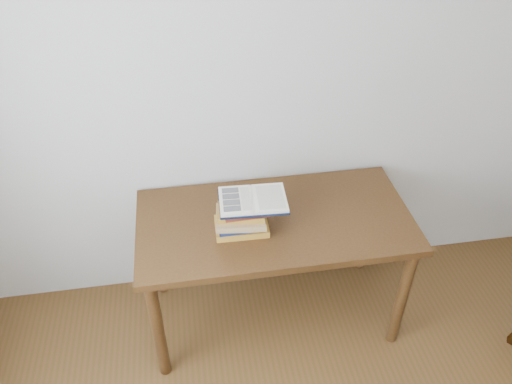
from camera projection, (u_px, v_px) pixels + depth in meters
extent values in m
cube|color=#B7B3AD|center=(283.00, 79.00, 2.42)|extent=(3.50, 0.04, 2.60)
cube|color=#412810|center=(275.00, 221.00, 2.49)|extent=(1.36, 0.68, 0.04)
cylinder|color=#412810|center=(158.00, 330.00, 2.41)|extent=(0.06, 0.06, 0.69)
cylinder|color=#412810|center=(402.00, 297.00, 2.57)|extent=(0.06, 0.06, 0.69)
cylinder|color=#412810|center=(157.00, 249.00, 2.85)|extent=(0.06, 0.06, 0.69)
cylinder|color=#412810|center=(366.00, 225.00, 3.01)|extent=(0.06, 0.06, 0.69)
cube|color=#AE9027|center=(242.00, 226.00, 2.40)|extent=(0.26, 0.17, 0.04)
cube|color=#19274B|center=(240.00, 222.00, 2.37)|extent=(0.22, 0.14, 0.03)
cube|color=#9F8C52|center=(241.00, 217.00, 2.36)|extent=(0.25, 0.21, 0.03)
cube|color=#AE9027|center=(241.00, 212.00, 2.34)|extent=(0.24, 0.17, 0.03)
cube|color=maroon|center=(245.00, 207.00, 2.32)|extent=(0.22, 0.17, 0.03)
cube|color=black|center=(253.00, 201.00, 2.32)|extent=(0.33, 0.24, 0.01)
cube|color=beige|center=(236.00, 201.00, 2.31)|extent=(0.16, 0.22, 0.01)
cube|color=beige|center=(270.00, 198.00, 2.32)|extent=(0.16, 0.22, 0.01)
cylinder|color=beige|center=(253.00, 200.00, 2.31)|extent=(0.02, 0.21, 0.01)
cube|color=black|center=(230.00, 190.00, 2.35)|extent=(0.08, 0.04, 0.00)
cube|color=black|center=(231.00, 196.00, 2.32)|extent=(0.08, 0.04, 0.00)
cube|color=black|center=(232.00, 202.00, 2.28)|extent=(0.08, 0.04, 0.00)
cube|color=black|center=(232.00, 209.00, 2.25)|extent=(0.08, 0.04, 0.00)
cube|color=beige|center=(246.00, 198.00, 2.31)|extent=(0.05, 0.17, 0.00)
cube|color=beige|center=(270.00, 197.00, 2.32)|extent=(0.13, 0.18, 0.00)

